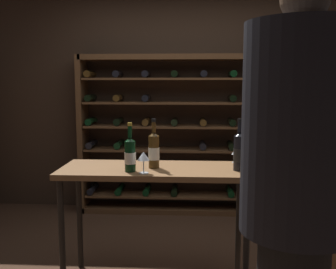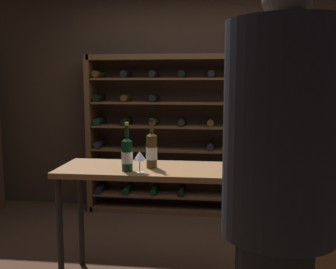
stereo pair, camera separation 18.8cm
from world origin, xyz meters
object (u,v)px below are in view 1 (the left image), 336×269
Objects in this scene: wine_bottle_amber_reserve at (239,151)px; wine_glass_stemmed_left at (237,151)px; wine_rack at (202,135)px; tasting_table at (155,181)px; person_guest_plum_blouse at (297,181)px; wine_bottle_red_label at (130,154)px; wine_bottle_green_slim at (154,150)px; wine_glass_stemmed_center at (144,157)px.

wine_bottle_amber_reserve reaches higher than wine_glass_stemmed_left.
wine_rack is at bearing 98.70° from wine_glass_stemmed_left.
wine_bottle_amber_reserve is at bearing -5.13° from tasting_table.
person_guest_plum_blouse reaches higher than wine_bottle_red_label.
tasting_table is 0.23m from wine_bottle_green_slim.
wine_rack is 7.95× the size of wine_bottle_green_slim.
tasting_table is 9.17× the size of wine_glass_stemmed_center.
wine_bottle_green_slim is 0.98× the size of wine_bottle_amber_reserve.
person_guest_plum_blouse is 5.35× the size of wine_bottle_amber_reserve.
wine_rack is 18.92× the size of wine_glass_stemmed_center.
wine_bottle_red_label is (-0.89, 0.93, -0.06)m from person_guest_plum_blouse.
wine_bottle_amber_reserve reaches higher than wine_bottle_green_slim.
wine_bottle_red_label reaches higher than wine_glass_stemmed_center.
wine_glass_stemmed_left is (0.61, 0.20, 0.19)m from tasting_table.
wine_bottle_red_label reaches higher than wine_glass_stemmed_left.
wine_bottle_red_label is 0.84m from wine_glass_stemmed_left.
wine_glass_stemmed_left is (0.67, 0.39, -0.02)m from wine_glass_stemmed_center.
wine_glass_stemmed_left is (0.77, 0.34, -0.03)m from wine_bottle_red_label.
wine_glass_stemmed_center is at bearing -107.04° from wine_bottle_green_slim.
wine_rack reaches higher than wine_bottle_amber_reserve.
wine_rack is at bearing 96.94° from wine_bottle_amber_reserve.
wine_bottle_green_slim is 1.04× the size of wine_bottle_red_label.
tasting_table is at bearing 70.98° from wine_glass_stemmed_center.
tasting_table is 0.29m from wine_glass_stemmed_center.
wine_rack is at bearing 76.86° from tasting_table.
wine_glass_stemmed_left is (0.22, -1.45, 0.07)m from wine_rack.
wine_bottle_red_label is 0.76m from wine_bottle_amber_reserve.
person_guest_plum_blouse is at bearing -48.06° from wine_glass_stemmed_center.
wine_glass_stemmed_center is at bearing -149.90° from wine_glass_stemmed_left.
wine_bottle_green_slim is at bearing -160.94° from wine_glass_stemmed_left.
wine_glass_stemmed_center is at bearing -103.75° from wine_rack.
wine_glass_stemmed_center is 1.18× the size of wine_glass_stemmed_left.
tasting_table is 0.64m from wine_bottle_amber_reserve.
wine_bottle_green_slim is (-0.73, 1.05, -0.05)m from person_guest_plum_blouse.
tasting_table is 3.77× the size of wine_bottle_amber_reserve.
person_guest_plum_blouse is (0.72, -1.06, 0.29)m from tasting_table.
wine_bottle_amber_reserve is (0.59, -0.05, 0.24)m from tasting_table.
wine_bottle_green_slim is at bearing -169.05° from person_guest_plum_blouse.
wine_bottle_green_slim is at bearing -137.02° from tasting_table.
wine_glass_stemmed_left is at bearing 86.86° from wine_bottle_amber_reserve.
wine_rack is 22.29× the size of wine_glass_stemmed_left.
wine_rack is 1.87m from wine_bottle_red_label.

